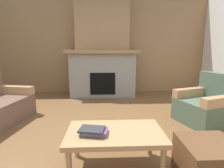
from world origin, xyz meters
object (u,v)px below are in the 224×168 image
at_px(fireplace, 102,52).
at_px(ottoman, 208,162).
at_px(coffee_table, 115,136).
at_px(armchair, 206,106).

distance_m(fireplace, ottoman, 3.72).
height_order(coffee_table, ottoman, coffee_table).
distance_m(fireplace, coffee_table, 3.31).
relative_size(fireplace, armchair, 2.80).
xyz_separation_m(fireplace, coffee_table, (0.14, -3.21, -0.79)).
relative_size(armchair, ottoman, 1.85).
height_order(fireplace, armchair, fireplace).
bearing_deg(fireplace, armchair, -48.61).
relative_size(fireplace, ottoman, 5.19).
relative_size(armchair, coffee_table, 0.96).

